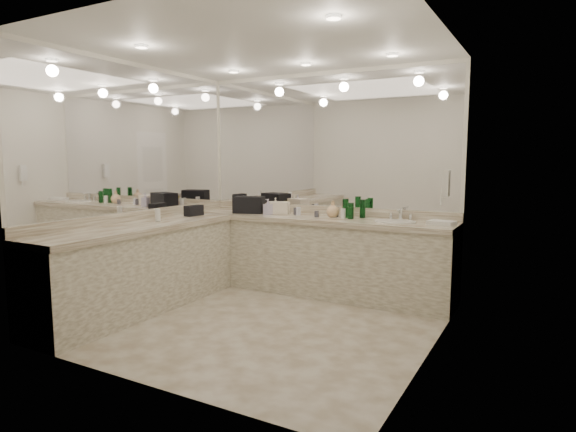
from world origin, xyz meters
The scene contains 37 objects.
floor centered at (0.00, 0.00, 0.00)m, with size 3.20×3.20×0.00m, color beige.
ceiling centered at (0.00, 0.00, 2.60)m, with size 3.20×3.20×0.00m, color white.
wall_back centered at (0.00, 1.50, 1.30)m, with size 3.20×0.02×2.60m, color silver.
wall_left centered at (-1.60, 0.00, 1.30)m, with size 0.02×3.00×2.60m, color silver.
wall_right centered at (1.60, 0.00, 1.30)m, with size 0.02×3.00×2.60m, color silver.
vanity_back_base centered at (0.00, 1.20, 0.42)m, with size 3.20×0.60×0.84m, color beige.
vanity_back_top centered at (0.00, 1.19, 0.87)m, with size 3.20×0.64×0.06m, color beige.
vanity_left_base centered at (-1.30, -0.30, 0.42)m, with size 0.60×2.40×0.84m, color beige.
vanity_left_top centered at (-1.29, -0.30, 0.87)m, with size 0.64×2.42×0.06m, color beige.
backsplash_back centered at (0.00, 1.48, 0.95)m, with size 3.20×0.04×0.10m, color beige.
backsplash_left centered at (-1.58, 0.00, 0.95)m, with size 0.04×3.00×0.10m, color beige.
mirror_back centered at (0.00, 1.49, 1.77)m, with size 3.12×0.01×1.55m, color white.
mirror_left centered at (-1.59, 0.00, 1.77)m, with size 0.01×2.92×1.55m, color white.
sink centered at (0.95, 1.20, 0.90)m, with size 0.44×0.44×0.03m, color white.
faucet centered at (0.95, 1.41, 0.97)m, with size 0.24×0.16×0.14m, color silver.
wall_phone centered at (1.56, 0.70, 1.35)m, with size 0.06×0.10×0.24m, color white.
door centered at (1.59, -0.50, 1.05)m, with size 0.02×0.82×2.10m, color white.
black_toiletry_bag centered at (-0.89, 1.15, 1.00)m, with size 0.36×0.23×0.21m, color black.
black_bag_spill centered at (-1.30, 0.59, 0.96)m, with size 0.10×0.23×0.12m, color black.
cream_cosmetic_case centered at (-0.51, 1.23, 0.97)m, with size 0.26×0.16×0.15m, color beige.
hand_towel centered at (1.43, 1.20, 0.92)m, with size 0.26×0.17×0.04m, color white.
lotion_left centered at (-1.30, 0.00, 0.97)m, with size 0.06×0.06×0.13m, color white.
soap_bottle_a centered at (-0.56, 1.24, 1.00)m, with size 0.08×0.08×0.20m, color silver.
soap_bottle_b centered at (-0.58, 1.10, 1.00)m, with size 0.09×0.09×0.19m, color #B9B1D0.
soap_bottle_c centered at (0.19, 1.27, 1.00)m, with size 0.15×0.15×0.19m, color #DEB482.
green_bottle_0 centered at (0.34, 1.29, 1.01)m, with size 0.07×0.07×0.22m, color #10571E.
green_bottle_1 centered at (0.52, 1.36, 1.01)m, with size 0.07×0.07×0.21m, color #10571E.
green_bottle_2 centered at (0.44, 1.20, 0.99)m, with size 0.07×0.07×0.18m, color #10571E.
amenity_bottle_0 centered at (-0.83, 1.26, 0.95)m, with size 0.04×0.04×0.10m, color silver.
amenity_bottle_1 centered at (-0.28, 1.24, 0.94)m, with size 0.05×0.05×0.09m, color #3F3F4C.
amenity_bottle_2 centered at (0.35, 1.21, 0.96)m, with size 0.06×0.06×0.11m, color white.
amenity_bottle_3 centered at (0.03, 1.18, 0.94)m, with size 0.05×0.05×0.07m, color #3F3F4C.
amenity_bottle_4 centered at (-0.24, 1.24, 0.95)m, with size 0.06×0.06×0.09m, color silver.
amenity_bottle_5 centered at (-0.80, 1.29, 0.95)m, with size 0.05×0.05×0.09m, color white.
amenity_bottle_6 centered at (-0.66, 1.30, 0.96)m, with size 0.06×0.06×0.11m, color #F2D84C.
amenity_bottle_7 centered at (0.23, 1.30, 0.93)m, with size 0.04×0.04×0.07m, color #3F3F4C.
amenity_bottle_8 centered at (-1.06, 1.32, 0.96)m, with size 0.06×0.06×0.12m, color white.
Camera 1 is at (2.40, -3.82, 1.58)m, focal length 30.00 mm.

